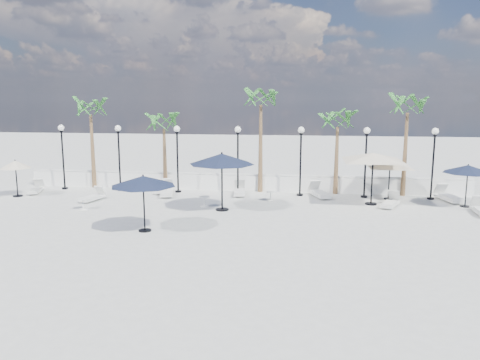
# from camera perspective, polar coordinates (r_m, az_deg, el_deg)

# --- Properties ---
(ground) EXTENTS (100.00, 100.00, 0.00)m
(ground) POSITION_cam_1_polar(r_m,az_deg,el_deg) (20.40, -2.88, -5.33)
(ground) COLOR #A7A7A2
(ground) RESTS_ON ground
(balustrade) EXTENTS (26.00, 0.30, 1.01)m
(balustrade) POSITION_cam_1_polar(r_m,az_deg,el_deg) (27.52, 0.04, -0.33)
(balustrade) COLOR white
(balustrade) RESTS_ON ground
(lamppost_0) EXTENTS (0.36, 0.36, 3.84)m
(lamppost_0) POSITION_cam_1_polar(r_m,az_deg,el_deg) (29.63, -20.84, 3.71)
(lamppost_0) COLOR black
(lamppost_0) RESTS_ON ground
(lamppost_1) EXTENTS (0.36, 0.36, 3.84)m
(lamppost_1) POSITION_cam_1_polar(r_m,az_deg,el_deg) (28.11, -14.56, 3.74)
(lamppost_1) COLOR black
(lamppost_1) RESTS_ON ground
(lamppost_2) EXTENTS (0.36, 0.36, 3.84)m
(lamppost_2) POSITION_cam_1_polar(r_m,az_deg,el_deg) (26.97, -7.66, 3.72)
(lamppost_2) COLOR black
(lamppost_2) RESTS_ON ground
(lamppost_3) EXTENTS (0.36, 0.36, 3.84)m
(lamppost_3) POSITION_cam_1_polar(r_m,az_deg,el_deg) (26.25, -0.26, 3.64)
(lamppost_3) COLOR black
(lamppost_3) RESTS_ON ground
(lamppost_4) EXTENTS (0.36, 0.36, 3.84)m
(lamppost_4) POSITION_cam_1_polar(r_m,az_deg,el_deg) (25.98, 7.41, 3.49)
(lamppost_4) COLOR black
(lamppost_4) RESTS_ON ground
(lamppost_5) EXTENTS (0.36, 0.36, 3.84)m
(lamppost_5) POSITION_cam_1_polar(r_m,az_deg,el_deg) (26.19, 15.11, 3.28)
(lamppost_5) COLOR black
(lamppost_5) RESTS_ON ground
(lamppost_6) EXTENTS (0.36, 0.36, 3.84)m
(lamppost_6) POSITION_cam_1_polar(r_m,az_deg,el_deg) (26.85, 22.54, 3.02)
(lamppost_6) COLOR black
(lamppost_6) RESTS_ON ground
(palm_0) EXTENTS (2.60, 2.60, 5.50)m
(palm_0) POSITION_cam_1_polar(r_m,az_deg,el_deg) (29.53, -17.76, 7.84)
(palm_0) COLOR brown
(palm_0) RESTS_ON ground
(palm_1) EXTENTS (2.60, 2.60, 4.70)m
(palm_1) POSITION_cam_1_polar(r_m,az_deg,el_deg) (27.92, -9.26, 6.49)
(palm_1) COLOR brown
(palm_1) RESTS_ON ground
(palm_2) EXTENTS (2.60, 2.60, 6.10)m
(palm_2) POSITION_cam_1_polar(r_m,az_deg,el_deg) (26.75, 2.56, 9.38)
(palm_2) COLOR brown
(palm_2) RESTS_ON ground
(palm_3) EXTENTS (2.60, 2.60, 4.90)m
(palm_3) POSITION_cam_1_polar(r_m,az_deg,el_deg) (26.72, 11.82, 6.68)
(palm_3) COLOR brown
(palm_3) RESTS_ON ground
(palm_4) EXTENTS (2.60, 2.60, 5.70)m
(palm_4) POSITION_cam_1_polar(r_m,az_deg,el_deg) (27.19, 19.76, 8.01)
(palm_4) COLOR brown
(palm_4) RESTS_ON ground
(lounger_0) EXTENTS (0.91, 1.76, 0.63)m
(lounger_0) POSITION_cam_1_polar(r_m,az_deg,el_deg) (25.99, -17.53, -1.98)
(lounger_0) COLOR silver
(lounger_0) RESTS_ON ground
(lounger_1) EXTENTS (1.06, 1.85, 0.66)m
(lounger_1) POSITION_cam_1_polar(r_m,az_deg,el_deg) (29.30, -23.61, -1.03)
(lounger_1) COLOR silver
(lounger_1) RESTS_ON ground
(lounger_2) EXTENTS (1.14, 2.14, 0.76)m
(lounger_2) POSITION_cam_1_polar(r_m,az_deg,el_deg) (26.46, -8.94, -1.33)
(lounger_2) COLOR silver
(lounger_2) RESTS_ON ground
(lounger_3) EXTENTS (0.60, 1.67, 0.62)m
(lounger_3) POSITION_cam_1_polar(r_m,az_deg,el_deg) (27.29, -9.51, -1.10)
(lounger_3) COLOR silver
(lounger_3) RESTS_ON ground
(lounger_4) EXTENTS (1.29, 2.09, 0.75)m
(lounger_4) POSITION_cam_1_polar(r_m,az_deg,el_deg) (26.06, 9.63, -1.53)
(lounger_4) COLOR silver
(lounger_4) RESTS_ON ground
(lounger_5) EXTENTS (0.86, 1.96, 0.71)m
(lounger_5) POSITION_cam_1_polar(r_m,az_deg,el_deg) (26.30, -0.06, -1.31)
(lounger_5) COLOR silver
(lounger_5) RESTS_ON ground
(lounger_6) EXTENTS (1.23, 1.87, 0.67)m
(lounger_6) POSITION_cam_1_polar(r_m,az_deg,el_deg) (24.58, 17.86, -2.63)
(lounger_6) COLOR silver
(lounger_6) RESTS_ON ground
(lounger_7) EXTENTS (1.14, 2.12, 0.76)m
(lounger_7) POSITION_cam_1_polar(r_m,az_deg,el_deg) (27.02, 24.04, -1.85)
(lounger_7) COLOR silver
(lounger_7) RESTS_ON ground
(side_table_0) EXTENTS (0.57, 0.57, 0.55)m
(side_table_0) POSITION_cam_1_polar(r_m,az_deg,el_deg) (24.11, -18.59, -2.64)
(side_table_0) COLOR silver
(side_table_0) RESTS_ON ground
(side_table_1) EXTENTS (0.54, 0.54, 0.53)m
(side_table_1) POSITION_cam_1_polar(r_m,az_deg,el_deg) (23.51, -4.36, -2.50)
(side_table_1) COLOR silver
(side_table_1) RESTS_ON ground
(side_table_2) EXTENTS (0.52, 0.52, 0.50)m
(side_table_2) POSITION_cam_1_polar(r_m,az_deg,el_deg) (24.84, 3.74, -1.85)
(side_table_2) COLOR silver
(side_table_2) RESTS_ON ground
(parasol_navy_left) EXTENTS (2.66, 2.66, 2.35)m
(parasol_navy_left) POSITION_cam_1_polar(r_m,az_deg,el_deg) (19.19, -11.72, -0.16)
(parasol_navy_left) COLOR black
(parasol_navy_left) RESTS_ON ground
(parasol_navy_mid) EXTENTS (3.17, 3.17, 2.84)m
(parasol_navy_mid) POSITION_cam_1_polar(r_m,az_deg,el_deg) (22.34, -2.23, 2.54)
(parasol_navy_mid) COLOR black
(parasol_navy_mid) RESTS_ON ground
(parasol_navy_right) EXTENTS (2.42, 2.42, 2.17)m
(parasol_navy_right) POSITION_cam_1_polar(r_m,az_deg,el_deg) (25.74, 26.04, 1.18)
(parasol_navy_right) COLOR black
(parasol_navy_right) RESTS_ON ground
(parasol_cream_sq_a) EXTENTS (5.81, 5.81, 2.85)m
(parasol_cream_sq_a) POSITION_cam_1_polar(r_m,az_deg,el_deg) (24.48, 15.95, 3.16)
(parasol_cream_sq_a) COLOR black
(parasol_cream_sq_a) RESTS_ON ground
(parasol_cream_sq_b) EXTENTS (4.41, 4.41, 2.21)m
(parasol_cream_sq_b) POSITION_cam_1_polar(r_m,az_deg,el_deg) (26.13, 17.84, 2.14)
(parasol_cream_sq_b) COLOR black
(parasol_cream_sq_b) RESTS_ON ground
(parasol_cream_small) EXTENTS (1.68, 1.68, 2.06)m
(parasol_cream_small) POSITION_cam_1_polar(r_m,az_deg,el_deg) (28.45, -25.71, 1.66)
(parasol_cream_small) COLOR black
(parasol_cream_small) RESTS_ON ground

